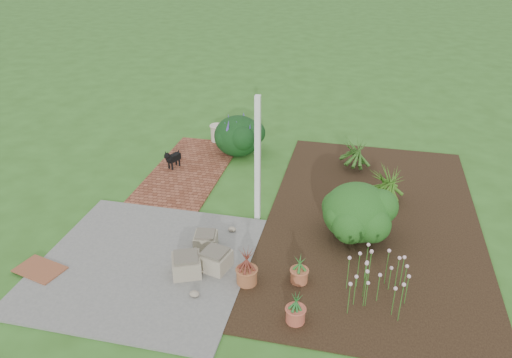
% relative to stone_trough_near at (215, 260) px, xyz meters
% --- Properties ---
extents(ground, '(80.00, 80.00, 0.00)m').
position_rel_stone_trough_near_xyz_m(ground, '(0.03, 1.62, -0.19)').
color(ground, '#305D1D').
rests_on(ground, ground).
extents(concrete_patio, '(3.50, 3.50, 0.04)m').
position_rel_stone_trough_near_xyz_m(concrete_patio, '(-1.22, -0.13, -0.17)').
color(concrete_patio, slate).
rests_on(concrete_patio, ground).
extents(brick_path, '(1.60, 3.50, 0.04)m').
position_rel_stone_trough_near_xyz_m(brick_path, '(-1.67, 3.37, -0.17)').
color(brick_path, brown).
rests_on(brick_path, ground).
extents(garden_bed, '(4.00, 7.00, 0.03)m').
position_rel_stone_trough_near_xyz_m(garden_bed, '(2.53, 2.12, -0.17)').
color(garden_bed, black).
rests_on(garden_bed, ground).
extents(veranda_post, '(0.10, 0.10, 2.50)m').
position_rel_stone_trough_near_xyz_m(veranda_post, '(0.33, 1.72, 1.06)').
color(veranda_post, white).
rests_on(veranda_post, ground).
extents(stone_trough_near, '(0.54, 0.54, 0.30)m').
position_rel_stone_trough_near_xyz_m(stone_trough_near, '(0.00, 0.00, 0.00)').
color(stone_trough_near, gray).
rests_on(stone_trough_near, concrete_patio).
extents(stone_trough_mid, '(0.60, 0.60, 0.30)m').
position_rel_stone_trough_near_xyz_m(stone_trough_mid, '(-0.42, -0.24, 0.00)').
color(stone_trough_mid, gray).
rests_on(stone_trough_mid, concrete_patio).
extents(stone_trough_far, '(0.45, 0.45, 0.26)m').
position_rel_stone_trough_near_xyz_m(stone_trough_far, '(-0.34, 0.52, -0.02)').
color(stone_trough_far, gray).
rests_on(stone_trough_far, concrete_patio).
extents(coir_doormat, '(0.88, 0.68, 0.02)m').
position_rel_stone_trough_near_xyz_m(coir_doormat, '(-2.83, -0.71, -0.14)').
color(coir_doormat, brown).
rests_on(coir_doormat, concrete_patio).
extents(black_dog, '(0.28, 0.48, 0.43)m').
position_rel_stone_trough_near_xyz_m(black_dog, '(-2.06, 3.36, 0.11)').
color(black_dog, black).
rests_on(black_dog, brick_path).
extents(cream_ceramic_urn, '(0.37, 0.37, 0.43)m').
position_rel_stone_trough_near_xyz_m(cream_ceramic_urn, '(-1.52, 5.10, 0.06)').
color(cream_ceramic_urn, beige).
rests_on(cream_ceramic_urn, brick_path).
extents(evergreen_shrub, '(1.43, 1.43, 1.05)m').
position_rel_stone_trough_near_xyz_m(evergreen_shrub, '(2.21, 1.51, 0.37)').
color(evergreen_shrub, '#143F0C').
rests_on(evergreen_shrub, garden_bed).
extents(agapanthus_clump_back, '(1.24, 1.24, 0.89)m').
position_rel_stone_trough_near_xyz_m(agapanthus_clump_back, '(2.74, 2.92, 0.29)').
color(agapanthus_clump_back, '#124310').
rests_on(agapanthus_clump_back, garden_bed).
extents(agapanthus_clump_front, '(1.27, 1.27, 0.89)m').
position_rel_stone_trough_near_xyz_m(agapanthus_clump_front, '(2.04, 4.32, 0.29)').
color(agapanthus_clump_front, '#143911').
rests_on(agapanthus_clump_front, garden_bed).
extents(pink_flower_patch, '(1.22, 1.22, 0.68)m').
position_rel_stone_trough_near_xyz_m(pink_flower_patch, '(2.64, -0.14, 0.18)').
color(pink_flower_patch, '#113D0F').
rests_on(pink_flower_patch, garden_bed).
extents(terracotta_pot_bronze, '(0.41, 0.41, 0.27)m').
position_rel_stone_trough_near_xyz_m(terracotta_pot_bronze, '(0.59, -0.24, -0.02)').
color(terracotta_pot_bronze, '#955632').
rests_on(terracotta_pot_bronze, garden_bed).
extents(terracotta_pot_small_left, '(0.36, 0.36, 0.23)m').
position_rel_stone_trough_near_xyz_m(terracotta_pot_small_left, '(1.41, -0.03, -0.04)').
color(terracotta_pot_small_left, '#A95B39').
rests_on(terracotta_pot_small_left, garden_bed).
extents(terracotta_pot_small_right, '(0.33, 0.33, 0.24)m').
position_rel_stone_trough_near_xyz_m(terracotta_pot_small_right, '(1.49, -0.92, -0.04)').
color(terracotta_pot_small_right, '#AF503B').
rests_on(terracotta_pot_small_right, garden_bed).
extents(purple_flowering_bush, '(1.39, 1.39, 0.99)m').
position_rel_stone_trough_near_xyz_m(purple_flowering_bush, '(-0.81, 4.55, 0.31)').
color(purple_flowering_bush, black).
rests_on(purple_flowering_bush, ground).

